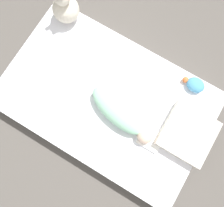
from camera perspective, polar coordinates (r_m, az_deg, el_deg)
The scene contains 7 objects.
ground_plane at distance 1.77m, azimuth -1.25°, elevation 0.49°, with size 12.00×12.00×0.00m, color #514C47.
bed_mattress at distance 1.69m, azimuth -1.31°, elevation 0.98°, with size 1.54×0.97×0.16m.
burp_cloth at distance 1.60m, azimuth 10.13°, elevation -9.12°, with size 0.16×0.15×0.02m.
swaddled_baby at distance 1.53m, azimuth 2.18°, elevation -2.51°, with size 0.55×0.28×0.13m.
pillow at distance 1.63m, azimuth 19.11°, elevation -7.47°, with size 0.34×0.35×0.09m.
bunny_plush at distance 1.79m, azimuth -12.15°, elevation 23.42°, with size 0.20×0.20×0.37m.
turtle_plush at distance 1.71m, azimuth 20.82°, elevation 4.65°, with size 0.17×0.11×0.07m.
Camera 1 is at (-0.20, 0.26, 1.74)m, focal length 35.00 mm.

